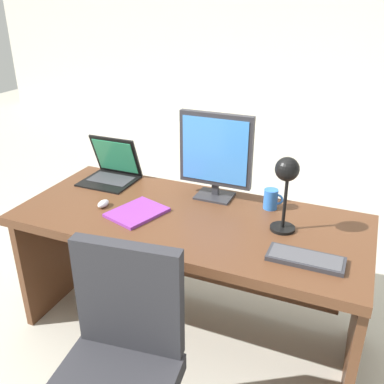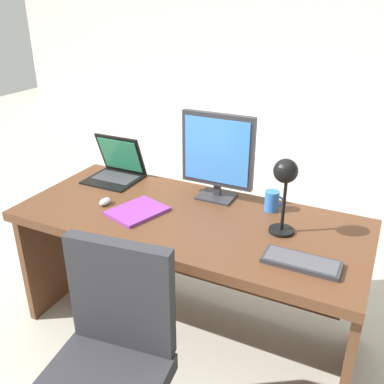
{
  "view_description": "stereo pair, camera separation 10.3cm",
  "coord_description": "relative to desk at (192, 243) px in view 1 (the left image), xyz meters",
  "views": [
    {
      "loc": [
        0.77,
        -1.78,
        1.77
      ],
      "look_at": [
        0.0,
        0.04,
        0.86
      ],
      "focal_mm": 40.18,
      "sensor_mm": 36.0,
      "label": 1
    },
    {
      "loc": [
        0.87,
        -1.73,
        1.77
      ],
      "look_at": [
        0.0,
        0.04,
        0.86
      ],
      "focal_mm": 40.18,
      "sensor_mm": 36.0,
      "label": 2
    }
  ],
  "objects": [
    {
      "name": "ground",
      "position": [
        0.0,
        1.46,
        -0.55
      ],
      "size": [
        12.0,
        12.0,
        0.0
      ],
      "primitive_type": "plane",
      "color": "#B7B2A3"
    },
    {
      "name": "back_wall",
      "position": [
        0.0,
        4.01,
        0.85
      ],
      "size": [
        10.0,
        0.1,
        2.8
      ],
      "primitive_type": "cube",
      "color": "silver",
      "rests_on": "ground"
    },
    {
      "name": "desk",
      "position": [
        0.0,
        0.0,
        0.0
      ],
      "size": [
        1.79,
        0.78,
        0.74
      ],
      "color": "#56331E",
      "rests_on": "ground"
    },
    {
      "name": "monitor",
      "position": [
        0.04,
        0.22,
        0.45
      ],
      "size": [
        0.4,
        0.16,
        0.48
      ],
      "color": "#2D2D33",
      "rests_on": "desk"
    },
    {
      "name": "laptop",
      "position": [
        -0.62,
        0.23,
        0.26
      ],
      "size": [
        0.3,
        0.28,
        0.26
      ],
      "color": "black",
      "rests_on": "desk"
    },
    {
      "name": "keyboard",
      "position": [
        0.62,
        -0.22,
        0.2
      ],
      "size": [
        0.32,
        0.13,
        0.02
      ],
      "color": "#2D2D33",
      "rests_on": "desk"
    },
    {
      "name": "mouse",
      "position": [
        -0.46,
        -0.12,
        0.2
      ],
      "size": [
        0.05,
        0.08,
        0.04
      ],
      "color": "silver",
      "rests_on": "desk"
    },
    {
      "name": "desk_lamp",
      "position": [
        0.47,
        -0.02,
        0.46
      ],
      "size": [
        0.12,
        0.14,
        0.38
      ],
      "color": "black",
      "rests_on": "desk"
    },
    {
      "name": "book",
      "position": [
        -0.26,
        -0.12,
        0.19
      ],
      "size": [
        0.29,
        0.33,
        0.02
      ],
      "color": "purple",
      "rests_on": "desk"
    },
    {
      "name": "coffee_mug",
      "position": [
        0.36,
        0.21,
        0.24
      ],
      "size": [
        0.1,
        0.07,
        0.11
      ],
      "color": "blue",
      "rests_on": "desk"
    }
  ]
}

